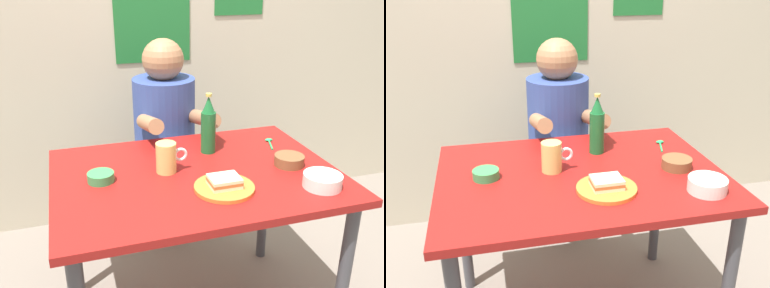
% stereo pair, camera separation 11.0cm
% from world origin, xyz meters
% --- Properties ---
extents(wall_back, '(4.40, 0.09, 2.60)m').
position_xyz_m(wall_back, '(0.00, 1.05, 1.30)').
color(wall_back, '#BCB299').
rests_on(wall_back, ground).
extents(dining_table, '(1.10, 0.80, 0.74)m').
position_xyz_m(dining_table, '(0.00, 0.00, 0.65)').
color(dining_table, maroon).
rests_on(dining_table, ground).
extents(stool, '(0.34, 0.34, 0.45)m').
position_xyz_m(stool, '(0.03, 0.63, 0.35)').
color(stool, '#4C4C51').
rests_on(stool, ground).
extents(person_seated, '(0.33, 0.56, 0.72)m').
position_xyz_m(person_seated, '(0.03, 0.62, 0.77)').
color(person_seated, '#33478C').
rests_on(person_seated, stool).
extents(plate_orange, '(0.22, 0.22, 0.01)m').
position_xyz_m(plate_orange, '(0.05, -0.16, 0.75)').
color(plate_orange, orange).
rests_on(plate_orange, dining_table).
extents(sandwich, '(0.11, 0.09, 0.04)m').
position_xyz_m(sandwich, '(0.05, -0.16, 0.77)').
color(sandwich, beige).
rests_on(sandwich, plate_orange).
extents(beer_mug, '(0.13, 0.08, 0.12)m').
position_xyz_m(beer_mug, '(-0.11, 0.04, 0.80)').
color(beer_mug, '#D1BC66').
rests_on(beer_mug, dining_table).
extents(beer_bottle, '(0.06, 0.06, 0.26)m').
position_xyz_m(beer_bottle, '(0.11, 0.18, 0.86)').
color(beer_bottle, '#19602D').
rests_on(beer_bottle, dining_table).
extents(rice_bowl_white, '(0.14, 0.14, 0.05)m').
position_xyz_m(rice_bowl_white, '(0.40, -0.25, 0.77)').
color(rice_bowl_white, silver).
rests_on(rice_bowl_white, dining_table).
extents(dip_bowl_green, '(0.10, 0.10, 0.03)m').
position_xyz_m(dip_bowl_green, '(-0.36, 0.03, 0.76)').
color(dip_bowl_green, '#388C4C').
rests_on(dip_bowl_green, dining_table).
extents(condiment_bowl_brown, '(0.12, 0.12, 0.04)m').
position_xyz_m(condiment_bowl_brown, '(0.38, -0.05, 0.76)').
color(condiment_bowl_brown, brown).
rests_on(condiment_bowl_brown, dining_table).
extents(spoon, '(0.06, 0.12, 0.01)m').
position_xyz_m(spoon, '(0.42, 0.20, 0.75)').
color(spoon, '#26A559').
rests_on(spoon, dining_table).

